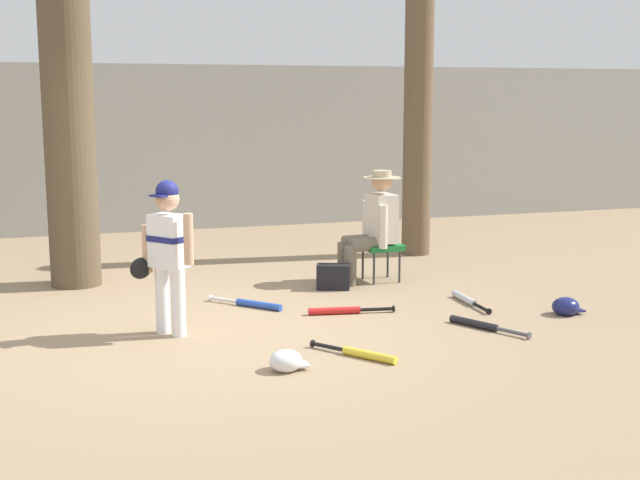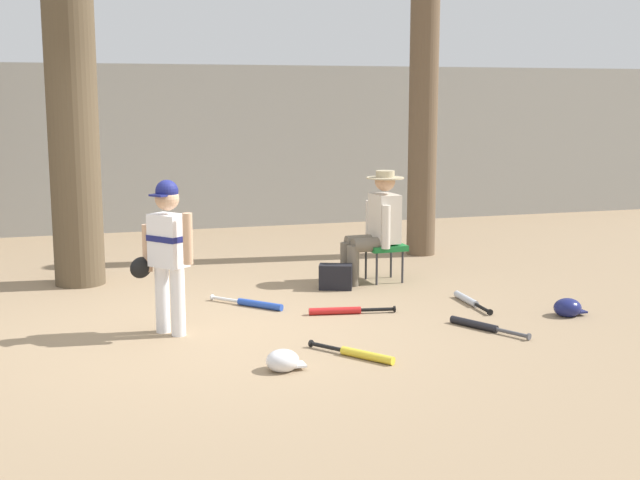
# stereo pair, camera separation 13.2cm
# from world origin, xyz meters

# --- Properties ---
(ground_plane) EXTENTS (60.00, 60.00, 0.00)m
(ground_plane) POSITION_xyz_m (0.00, 0.00, 0.00)
(ground_plane) COLOR #937A5B
(concrete_back_wall) EXTENTS (18.00, 0.36, 2.44)m
(concrete_back_wall) POSITION_xyz_m (0.00, 5.91, 1.22)
(concrete_back_wall) COLOR #9E9E99
(concrete_back_wall) RESTS_ON ground
(tree_near_player) EXTENTS (0.87, 0.87, 5.31)m
(tree_near_player) POSITION_xyz_m (-0.97, 2.32, 2.21)
(tree_near_player) COLOR brown
(tree_near_player) RESTS_ON ground
(tree_behind_spectator) EXTENTS (0.61, 0.61, 4.31)m
(tree_behind_spectator) POSITION_xyz_m (3.20, 2.87, 1.83)
(tree_behind_spectator) COLOR brown
(tree_behind_spectator) RESTS_ON ground
(young_ballplayer) EXTENTS (0.53, 0.49, 1.31)m
(young_ballplayer) POSITION_xyz_m (-0.30, 0.10, 0.74)
(young_ballplayer) COLOR white
(young_ballplayer) RESTS_ON ground
(folding_stool) EXTENTS (0.42, 0.42, 0.41)m
(folding_stool) POSITION_xyz_m (2.18, 1.50, 0.36)
(folding_stool) COLOR #196B2D
(folding_stool) RESTS_ON ground
(seated_spectator) EXTENTS (0.67, 0.53, 1.20)m
(seated_spectator) POSITION_xyz_m (2.08, 1.50, 0.64)
(seated_spectator) COLOR #6B6051
(seated_spectator) RESTS_ON ground
(handbag_beside_stool) EXTENTS (0.38, 0.29, 0.26)m
(handbag_beside_stool) POSITION_xyz_m (1.56, 1.29, 0.13)
(handbag_beside_stool) COLOR black
(handbag_beside_stool) RESTS_ON ground
(bat_red_barrel) EXTENTS (0.81, 0.20, 0.07)m
(bat_red_barrel) POSITION_xyz_m (1.30, 0.29, 0.03)
(bat_red_barrel) COLOR red
(bat_red_barrel) RESTS_ON ground
(bat_black_composite) EXTENTS (0.42, 0.73, 0.07)m
(bat_black_composite) POSITION_xyz_m (2.28, -0.54, 0.03)
(bat_black_composite) COLOR black
(bat_black_composite) RESTS_ON ground
(bat_yellow_trainer) EXTENTS (0.51, 0.66, 0.07)m
(bat_yellow_trainer) POSITION_xyz_m (1.02, -1.02, 0.03)
(bat_yellow_trainer) COLOR yellow
(bat_yellow_trainer) RESTS_ON ground
(bat_blue_youth) EXTENTS (0.60, 0.65, 0.07)m
(bat_blue_youth) POSITION_xyz_m (0.59, 0.78, 0.03)
(bat_blue_youth) COLOR #2347AD
(bat_blue_youth) RESTS_ON ground
(bat_aluminum_silver) EXTENTS (0.09, 0.77, 0.07)m
(bat_aluminum_silver) POSITION_xyz_m (2.60, 0.31, 0.03)
(bat_aluminum_silver) COLOR #B7BCC6
(bat_aluminum_silver) RESTS_ON ground
(batting_helmet_navy) EXTENTS (0.30, 0.23, 0.17)m
(batting_helmet_navy) POSITION_xyz_m (3.26, -0.36, 0.08)
(batting_helmet_navy) COLOR navy
(batting_helmet_navy) RESTS_ON ground
(batting_helmet_white) EXTENTS (0.29, 0.22, 0.17)m
(batting_helmet_white) POSITION_xyz_m (0.38, -1.13, 0.07)
(batting_helmet_white) COLOR silver
(batting_helmet_white) RESTS_ON ground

